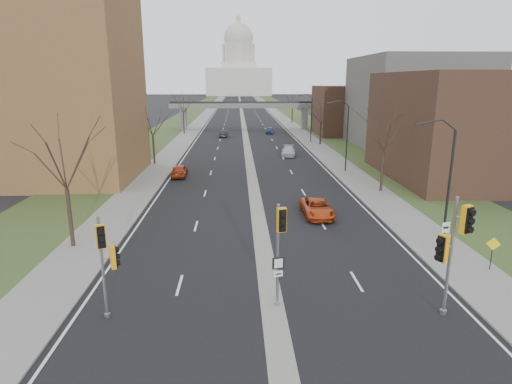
{
  "coord_description": "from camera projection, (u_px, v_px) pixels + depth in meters",
  "views": [
    {
      "loc": [
        -1.68,
        -19.91,
        11.07
      ],
      "look_at": [
        -0.42,
        8.97,
        3.52
      ],
      "focal_mm": 30.0,
      "sensor_mm": 36.0,
      "label": 1
    }
  ],
  "objects": [
    {
      "name": "commercial_block_near",
      "position": [
        462.0,
        127.0,
        48.69
      ],
      "size": [
        16.0,
        20.0,
        12.0
      ],
      "primitive_type": "cube",
      "color": "#432A1F",
      "rests_on": "ground"
    },
    {
      "name": "car_right_far",
      "position": [
        270.0,
        130.0,
        92.22
      ],
      "size": [
        2.0,
        4.15,
        1.37
      ],
      "primitive_type": "imported",
      "rotation": [
        0.0,
        0.0,
        -0.1
      ],
      "color": "navy",
      "rests_on": "ground"
    },
    {
      "name": "speed_limit_sign",
      "position": [
        445.0,
        234.0,
        26.67
      ],
      "size": [
        0.52,
        0.12,
        2.44
      ],
      "rotation": [
        0.0,
        0.0,
        0.17
      ],
      "color": "black",
      "rests_on": "sidewalk_right"
    },
    {
      "name": "apartment_building",
      "position": [
        17.0,
        81.0,
        47.24
      ],
      "size": [
        25.0,
        16.0,
        22.0
      ],
      "primitive_type": "cube",
      "color": "brown",
      "rests_on": "ground"
    },
    {
      "name": "commercial_block_mid",
      "position": [
        414.0,
        103.0,
        71.67
      ],
      "size": [
        18.0,
        22.0,
        15.0
      ],
      "primitive_type": "cube",
      "color": "#615D58",
      "rests_on": "ground"
    },
    {
      "name": "commercial_block_far",
      "position": [
        350.0,
        111.0,
        89.45
      ],
      "size": [
        14.0,
        14.0,
        10.0
      ],
      "primitive_type": "cube",
      "color": "#432A1F",
      "rests_on": "ground"
    },
    {
      "name": "grass_verge_left",
      "position": [
        195.0,
        110.0,
        166.34
      ],
      "size": [
        8.0,
        600.0,
        0.1
      ],
      "primitive_type": "cube",
      "color": "#334520",
      "rests_on": "ground"
    },
    {
      "name": "car_left_far",
      "position": [
        224.0,
        134.0,
        86.36
      ],
      "size": [
        1.63,
        3.95,
        1.27
      ],
      "primitive_type": "imported",
      "rotation": [
        0.0,
        0.0,
        3.07
      ],
      "color": "black",
      "rests_on": "ground"
    },
    {
      "name": "sidewalk_left",
      "position": [
        211.0,
        110.0,
        166.59
      ],
      "size": [
        4.0,
        600.0,
        0.12
      ],
      "primitive_type": "cube",
      "color": "gray",
      "rests_on": "ground"
    },
    {
      "name": "road_surface",
      "position": [
        241.0,
        110.0,
        167.11
      ],
      "size": [
        20.0,
        600.0,
        0.01
      ],
      "primitive_type": "cube",
      "color": "black",
      "rests_on": "ground"
    },
    {
      "name": "streetlight_far",
      "position": [
        307.0,
        104.0,
        76.89
      ],
      "size": [
        2.61,
        0.2,
        8.7
      ],
      "color": "black",
      "rests_on": "sidewalk_right"
    },
    {
      "name": "car_right_mid",
      "position": [
        288.0,
        151.0,
        64.78
      ],
      "size": [
        2.59,
        5.07,
        1.41
      ],
      "primitive_type": "imported",
      "rotation": [
        0.0,
        0.0,
        -0.13
      ],
      "color": "#B2B3BA",
      "rests_on": "ground"
    },
    {
      "name": "median_strip",
      "position": [
        241.0,
        110.0,
        167.11
      ],
      "size": [
        1.2,
        600.0,
        0.02
      ],
      "primitive_type": "cube",
      "color": "gray",
      "rests_on": "ground"
    },
    {
      "name": "grass_verge_right",
      "position": [
        287.0,
        110.0,
        167.86
      ],
      "size": [
        8.0,
        600.0,
        0.1
      ],
      "primitive_type": "cube",
      "color": "#334520",
      "rests_on": "ground"
    },
    {
      "name": "capitol",
      "position": [
        239.0,
        70.0,
        326.74
      ],
      "size": [
        48.0,
        42.0,
        55.75
      ],
      "color": "beige",
      "rests_on": "ground"
    },
    {
      "name": "streetlight_mid",
      "position": [
        342.0,
        116.0,
        51.76
      ],
      "size": [
        2.61,
        0.2,
        8.7
      ],
      "color": "black",
      "rests_on": "sidewalk_right"
    },
    {
      "name": "car_right_near",
      "position": [
        317.0,
        208.0,
        35.91
      ],
      "size": [
        2.39,
        5.1,
        1.41
      ],
      "primitive_type": "imported",
      "rotation": [
        0.0,
        0.0,
        0.01
      ],
      "color": "#B93E13",
      "rests_on": "ground"
    },
    {
      "name": "tree_left_a",
      "position": [
        62.0,
        151.0,
        27.62
      ],
      "size": [
        7.2,
        7.2,
        9.4
      ],
      "color": "#382B21",
      "rests_on": "sidewalk_left"
    },
    {
      "name": "tree_left_c",
      "position": [
        183.0,
        100.0,
        89.39
      ],
      "size": [
        7.65,
        7.65,
        9.99
      ],
      "color": "#382B21",
      "rests_on": "sidewalk_left"
    },
    {
      "name": "tree_right_b",
      "position": [
        321.0,
        112.0,
        74.36
      ],
      "size": [
        6.3,
        6.3,
        8.22
      ],
      "color": "#382B21",
      "rests_on": "sidewalk_right"
    },
    {
      "name": "car_left_near",
      "position": [
        179.0,
        170.0,
        50.68
      ],
      "size": [
        1.9,
        4.43,
        1.49
      ],
      "primitive_type": "imported",
      "rotation": [
        0.0,
        0.0,
        3.17
      ],
      "color": "#9C2F11",
      "rests_on": "ground"
    },
    {
      "name": "signal_pole_left",
      "position": [
        106.0,
        254.0,
        19.73
      ],
      "size": [
        0.85,
        1.18,
        5.08
      ],
      "rotation": [
        0.0,
        0.0,
        0.42
      ],
      "color": "gray",
      "rests_on": "ground"
    },
    {
      "name": "pedestrian_bridge",
      "position": [
        244.0,
        109.0,
        98.22
      ],
      "size": [
        34.0,
        3.0,
        6.45
      ],
      "color": "slate",
      "rests_on": "ground"
    },
    {
      "name": "ground",
      "position": [
        272.0,
        301.0,
        22.12
      ],
      "size": [
        700.0,
        700.0,
        0.0
      ],
      "primitive_type": "plane",
      "color": "black",
      "rests_on": "ground"
    },
    {
      "name": "signal_pole_median",
      "position": [
        280.0,
        238.0,
        20.51
      ],
      "size": [
        0.67,
        0.89,
        5.35
      ],
      "rotation": [
        0.0,
        0.0,
        0.22
      ],
      "color": "gray",
      "rests_on": "ground"
    },
    {
      "name": "signal_pole_right",
      "position": [
        453.0,
        242.0,
        19.66
      ],
      "size": [
        1.38,
        0.99,
        5.95
      ],
      "rotation": [
        0.0,
        0.0,
        0.43
      ],
      "color": "gray",
      "rests_on": "ground"
    },
    {
      "name": "streetlight_near",
      "position": [
        441.0,
        149.0,
        26.63
      ],
      "size": [
        2.61,
        0.2,
        8.7
      ],
      "color": "black",
      "rests_on": "sidewalk_right"
    },
    {
      "name": "warning_sign",
      "position": [
        492.0,
        249.0,
        25.23
      ],
      "size": [
        0.78,
        0.25,
        2.04
      ],
      "rotation": [
        0.0,
        0.0,
        -0.28
      ],
      "color": "black",
      "rests_on": "sidewalk_right"
    },
    {
      "name": "sidewalk_right",
      "position": [
        272.0,
        110.0,
        167.61
      ],
      "size": [
        4.0,
        600.0,
        0.12
      ],
      "primitive_type": "cube",
      "color": "gray",
      "rests_on": "ground"
    },
    {
      "name": "tree_right_c",
      "position": [
        292.0,
        96.0,
        112.72
      ],
      "size": [
        7.65,
        7.65,
        9.99
      ],
      "color": "#382B21",
      "rests_on": "sidewalk_right"
    },
    {
      "name": "tree_right_a",
      "position": [
        386.0,
        127.0,
        42.26
      ],
      "size": [
        7.2,
        7.2,
        9.4
      ],
      "color": "#382B21",
      "rests_on": "sidewalk_right"
    },
    {
      "name": "tree_left_b",
      "position": [
        152.0,
        118.0,
        56.73
      ],
      "size": [
        6.75,
        6.75,
        8.81
      ],
      "color": "#382B21",
      "rests_on": "sidewalk_left"
    }
  ]
}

